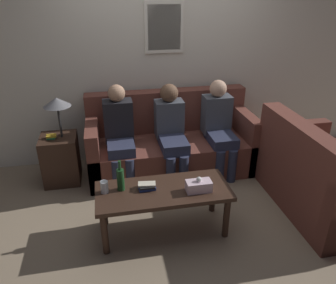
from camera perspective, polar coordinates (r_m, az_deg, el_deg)
ground_plane at (r=3.90m, az=1.94°, el=-7.98°), size 16.00×16.00×0.00m
wall_back at (r=4.26m, az=-0.75°, el=14.07°), size 9.00×0.08×2.60m
couch_main at (r=4.17m, az=0.43°, el=-0.37°), size 2.05×0.84×0.96m
couch_side at (r=3.77m, az=24.60°, el=-6.03°), size 0.84×1.40×0.96m
coffee_table at (r=3.08m, az=-0.82°, el=-9.25°), size 1.24×0.52×0.47m
side_table_with_lamp at (r=4.08m, az=-18.19°, el=-2.08°), size 0.41×0.41×1.05m
wine_bottle at (r=3.01m, az=-8.26°, el=-6.39°), size 0.07×0.07×0.30m
drinking_glass at (r=3.02m, az=-11.02°, el=-7.69°), size 0.07×0.07×0.11m
book_stack at (r=3.04m, az=-3.70°, el=-7.67°), size 0.17×0.12×0.06m
tissue_box at (r=3.01m, az=5.44°, el=-7.58°), size 0.23×0.12×0.14m
person_left at (r=3.85m, az=-8.44°, el=1.76°), size 0.34×0.58×1.15m
person_middle at (r=3.91m, az=0.56°, el=2.28°), size 0.34×0.64×1.12m
person_right at (r=4.07m, az=8.88°, el=3.03°), size 0.34×0.61×1.14m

